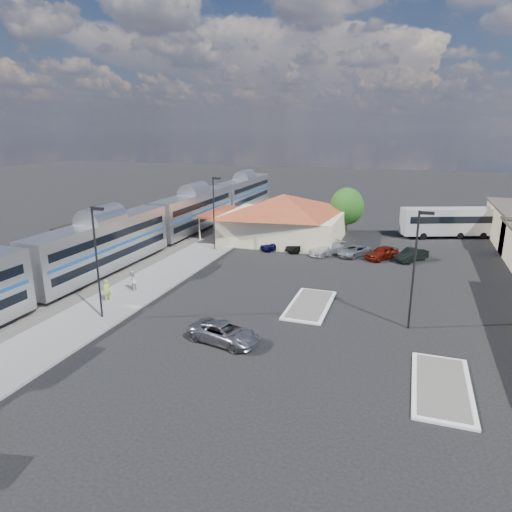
% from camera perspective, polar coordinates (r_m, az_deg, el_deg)
% --- Properties ---
extents(ground, '(280.00, 280.00, 0.00)m').
position_cam_1_polar(ground, '(38.45, 0.24, -6.58)').
color(ground, black).
rests_on(ground, ground).
extents(railbed, '(16.00, 100.00, 0.12)m').
position_cam_1_polar(railbed, '(54.74, -18.25, -0.46)').
color(railbed, '#4C4944').
rests_on(railbed, ground).
extents(platform, '(5.50, 92.00, 0.18)m').
position_cam_1_polar(platform, '(48.29, -11.07, -2.04)').
color(platform, gray).
rests_on(platform, ground).
extents(passenger_train, '(3.00, 104.00, 5.55)m').
position_cam_1_polar(passenger_train, '(49.23, -18.45, 1.14)').
color(passenger_train, silver).
rests_on(passenger_train, ground).
extents(freight_cars, '(2.80, 46.00, 4.00)m').
position_cam_1_polar(freight_cars, '(59.00, -18.55, 2.52)').
color(freight_cars, black).
rests_on(freight_cars, ground).
extents(station_depot, '(18.35, 12.24, 6.20)m').
position_cam_1_polar(station_depot, '(60.95, 3.38, 4.88)').
color(station_depot, '#C5B090').
rests_on(station_depot, ground).
extents(traffic_island_south, '(3.30, 7.50, 0.21)m').
position_cam_1_polar(traffic_island_south, '(39.24, 6.75, -6.06)').
color(traffic_island_south, silver).
rests_on(traffic_island_south, ground).
extents(traffic_island_north, '(3.30, 7.50, 0.21)m').
position_cam_1_polar(traffic_island_north, '(29.65, 22.20, -14.84)').
color(traffic_island_north, silver).
rests_on(traffic_island_north, ground).
extents(lamp_plat_s, '(1.08, 0.25, 9.00)m').
position_cam_1_polar(lamp_plat_s, '(36.72, -19.24, 0.22)').
color(lamp_plat_s, black).
rests_on(lamp_plat_s, ground).
extents(lamp_plat_n, '(1.08, 0.25, 9.00)m').
position_cam_1_polar(lamp_plat_n, '(55.24, -5.23, 6.04)').
color(lamp_plat_n, black).
rests_on(lamp_plat_n, ground).
extents(lamp_lot, '(1.08, 0.25, 9.00)m').
position_cam_1_polar(lamp_lot, '(34.98, 19.38, -0.54)').
color(lamp_lot, black).
rests_on(lamp_lot, ground).
extents(tree_depot, '(4.71, 4.71, 6.63)m').
position_cam_1_polar(tree_depot, '(65.12, 11.28, 6.11)').
color(tree_depot, '#382314').
rests_on(tree_depot, ground).
extents(suv, '(5.65, 3.51, 1.46)m').
position_cam_1_polar(suv, '(32.53, -3.98, -9.55)').
color(suv, gray).
rests_on(suv, ground).
extents(coach_bus, '(12.77, 7.04, 4.05)m').
position_cam_1_polar(coach_bus, '(67.81, 22.91, 4.09)').
color(coach_bus, silver).
rests_on(coach_bus, ground).
extents(person_a, '(0.67, 0.82, 1.93)m').
position_cam_1_polar(person_a, '(41.29, -18.09, -4.09)').
color(person_a, '#AAC63D').
rests_on(person_a, platform).
extents(person_b, '(0.75, 0.95, 1.90)m').
position_cam_1_polar(person_b, '(43.21, -15.23, -2.99)').
color(person_b, silver).
rests_on(person_b, platform).
extents(parked_car_a, '(3.69, 3.95, 1.32)m').
position_cam_1_polar(parked_car_a, '(56.35, 2.40, 1.42)').
color(parked_car_a, '#0B0D3A').
rests_on(parked_car_a, ground).
extents(parked_car_b, '(3.38, 4.06, 1.31)m').
position_cam_1_polar(parked_car_b, '(55.85, 5.64, 1.22)').
color(parked_car_b, black).
rests_on(parked_car_b, ground).
extents(parked_car_c, '(4.36, 5.23, 1.43)m').
position_cam_1_polar(parked_car_c, '(54.94, 8.82, 0.92)').
color(parked_car_c, silver).
rests_on(parked_car_c, ground).
extents(parked_car_d, '(4.31, 5.06, 1.29)m').
position_cam_1_polar(parked_car_d, '(54.81, 12.16, 0.64)').
color(parked_car_d, gray).
rests_on(parked_car_d, ground).
extents(parked_car_e, '(4.03, 4.66, 1.52)m').
position_cam_1_polar(parked_car_e, '(54.25, 15.48, 0.39)').
color(parked_car_e, maroon).
rests_on(parked_car_e, ground).
extents(parked_car_f, '(3.90, 4.50, 1.47)m').
position_cam_1_polar(parked_car_f, '(54.49, 18.85, 0.15)').
color(parked_car_f, black).
rests_on(parked_car_f, ground).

